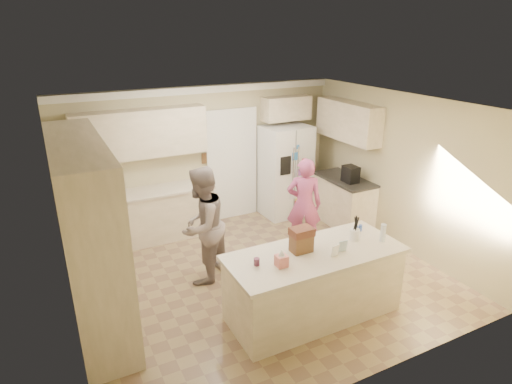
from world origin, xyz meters
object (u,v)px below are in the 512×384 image
coffee_maker (351,174)px  teen_boy (202,226)px  island_base (314,285)px  utensil_crock (355,234)px  tissue_box (281,261)px  teen_girl (304,204)px  refrigerator (285,171)px  dollhouse_body (301,243)px

coffee_maker → teen_boy: teen_boy is taller
coffee_maker → island_base: bearing=-137.2°
island_base → utensil_crock: utensil_crock is taller
tissue_box → teen_girl: size_ratio=0.09×
refrigerator → tissue_box: (-1.90, -3.13, 0.10)m
refrigerator → coffee_maker: (0.70, -1.13, 0.17)m
island_base → utensil_crock: bearing=4.4°
dollhouse_body → teen_boy: teen_boy is taller
refrigerator → tissue_box: bearing=-123.9°
utensil_crock → tissue_box: size_ratio=1.07×
refrigerator → dollhouse_body: 3.29m
tissue_box → teen_boy: 1.62m
teen_girl → coffee_maker: bearing=-136.5°
refrigerator → island_base: 3.35m
refrigerator → utensil_crock: 3.06m
coffee_maker → teen_boy: size_ratio=0.17×
refrigerator → teen_girl: 1.48m
dollhouse_body → refrigerator: bearing=62.9°
island_base → dollhouse_body: size_ratio=8.46×
refrigerator → dollhouse_body: bearing=-119.8°
coffee_maker → dollhouse_body: bearing=-140.7°
island_base → teen_boy: 1.80m
teen_boy → utensil_crock: bearing=100.5°
coffee_maker → teen_girl: bearing=-166.8°
dollhouse_body → teen_boy: bearing=121.1°
dollhouse_body → utensil_crock: bearing=-3.6°
utensil_crock → dollhouse_body: size_ratio=0.58×
island_base → teen_girl: (0.89, 1.63, 0.36)m
tissue_box → teen_girl: bearing=50.2°
coffee_maker → utensil_crock: (-1.40, -1.85, -0.07)m
dollhouse_body → teen_girl: (1.04, 1.53, -0.24)m
coffee_maker → teen_girl: 1.22m
teen_boy → teen_girl: teen_boy is taller
tissue_box → teen_boy: bearing=105.1°
utensil_crock → coffee_maker: bearing=52.9°
coffee_maker → island_base: coffee_maker is taller
tissue_box → teen_boy: (-0.42, 1.56, -0.12)m
island_base → utensil_crock: 0.86m
utensil_crock → island_base: bearing=-175.6°
coffee_maker → teen_girl: (-1.16, -0.27, -0.27)m
utensil_crock → teen_boy: (-1.62, 1.41, -0.12)m
refrigerator → tissue_box: 3.66m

